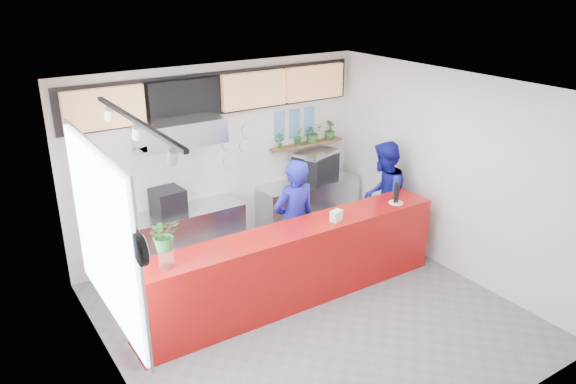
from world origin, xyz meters
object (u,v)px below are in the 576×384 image
service_counter (294,265)px  pepper_mill (397,193)px  panini_oven (168,202)px  staff_right (383,197)px  espresso_machine (316,167)px  staff_center (294,222)px

service_counter → pepper_mill: bearing=-3.0°
service_counter → panini_oven: (-1.04, 1.80, 0.54)m
staff_right → panini_oven: bearing=-54.4°
service_counter → espresso_machine: espresso_machine is taller
espresso_machine → service_counter: bearing=-154.7°
espresso_machine → pepper_mill: pepper_mill is taller
service_counter → panini_oven: size_ratio=10.40×
staff_right → staff_center: bearing=-29.8°
service_counter → pepper_mill: 1.88m
pepper_mill → espresso_machine: bearing=92.5°
panini_oven → pepper_mill: (2.77, -1.89, 0.17)m
staff_center → staff_right: (1.74, 0.07, -0.02)m
service_counter → staff_center: size_ratio=2.41×
staff_center → service_counter: bearing=55.5°
staff_center → espresso_machine: bearing=-135.4°
espresso_machine → staff_right: 1.35m
espresso_machine → staff_right: bearing=-94.6°
staff_center → staff_right: size_ratio=1.03×
panini_oven → espresso_machine: espresso_machine is taller
staff_center → pepper_mill: bearing=158.4°
pepper_mill → service_counter: bearing=177.0°
staff_right → pepper_mill: size_ratio=6.15×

